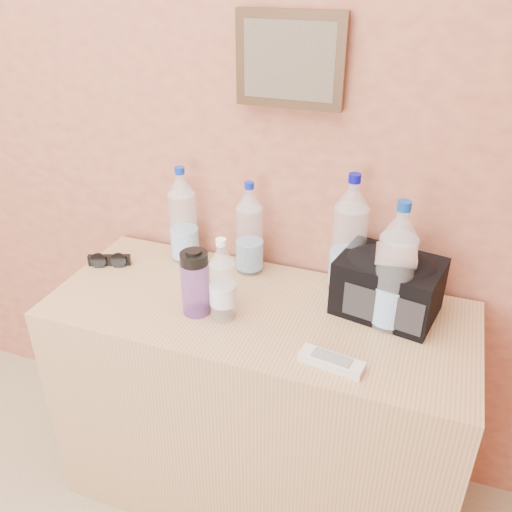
{
  "coord_description": "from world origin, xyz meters",
  "views": [
    {
      "loc": [
        0.98,
        0.53,
        1.66
      ],
      "look_at": [
        0.55,
        1.71,
        0.94
      ],
      "focal_mm": 38.0,
      "sensor_mm": 36.0,
      "label": 1
    }
  ],
  "objects_px": {
    "pet_large_d": "(394,273)",
    "nalgene_bottle": "(195,282)",
    "pet_large_c": "(349,241)",
    "foil_packet": "(396,255)",
    "sunglasses": "(110,260)",
    "pet_large_b": "(250,233)",
    "ac_remote": "(331,362)",
    "pet_small": "(223,284)",
    "toiletry_bag": "(389,283)",
    "dresser": "(258,405)",
    "pet_large_a": "(183,220)"
  },
  "relations": [
    {
      "from": "pet_large_c",
      "to": "toiletry_bag",
      "type": "distance_m",
      "value": 0.17
    },
    {
      "from": "dresser",
      "to": "ac_remote",
      "type": "relative_size",
      "value": 7.5
    },
    {
      "from": "pet_small",
      "to": "toiletry_bag",
      "type": "relative_size",
      "value": 0.9
    },
    {
      "from": "ac_remote",
      "to": "foil_packet",
      "type": "bearing_deg",
      "value": 77.33
    },
    {
      "from": "pet_small",
      "to": "sunglasses",
      "type": "bearing_deg",
      "value": 163.58
    },
    {
      "from": "foil_packet",
      "to": "ac_remote",
      "type": "bearing_deg",
      "value": -111.23
    },
    {
      "from": "ac_remote",
      "to": "foil_packet",
      "type": "xyz_separation_m",
      "value": [
        0.1,
        0.26,
        0.18
      ]
    },
    {
      "from": "pet_large_d",
      "to": "nalgene_bottle",
      "type": "relative_size",
      "value": 1.85
    },
    {
      "from": "dresser",
      "to": "sunglasses",
      "type": "height_order",
      "value": "sunglasses"
    },
    {
      "from": "toiletry_bag",
      "to": "foil_packet",
      "type": "bearing_deg",
      "value": -53.68
    },
    {
      "from": "ac_remote",
      "to": "pet_large_b",
      "type": "bearing_deg",
      "value": 142.89
    },
    {
      "from": "foil_packet",
      "to": "pet_small",
      "type": "bearing_deg",
      "value": -159.44
    },
    {
      "from": "pet_large_c",
      "to": "ac_remote",
      "type": "height_order",
      "value": "pet_large_c"
    },
    {
      "from": "sunglasses",
      "to": "pet_large_b",
      "type": "bearing_deg",
      "value": -5.34
    },
    {
      "from": "sunglasses",
      "to": "toiletry_bag",
      "type": "distance_m",
      "value": 0.88
    },
    {
      "from": "pet_large_a",
      "to": "pet_large_d",
      "type": "bearing_deg",
      "value": -11.19
    },
    {
      "from": "toiletry_bag",
      "to": "foil_packet",
      "type": "distance_m",
      "value": 0.11
    },
    {
      "from": "pet_small",
      "to": "foil_packet",
      "type": "xyz_separation_m",
      "value": [
        0.43,
        0.16,
        0.09
      ]
    },
    {
      "from": "pet_small",
      "to": "toiletry_bag",
      "type": "distance_m",
      "value": 0.46
    },
    {
      "from": "pet_large_d",
      "to": "sunglasses",
      "type": "xyz_separation_m",
      "value": [
        -0.89,
        0.01,
        -0.14
      ]
    },
    {
      "from": "pet_large_a",
      "to": "toiletry_bag",
      "type": "relative_size",
      "value": 1.18
    },
    {
      "from": "nalgene_bottle",
      "to": "toiletry_bag",
      "type": "distance_m",
      "value": 0.53
    },
    {
      "from": "pet_large_d",
      "to": "nalgene_bottle",
      "type": "height_order",
      "value": "pet_large_d"
    },
    {
      "from": "ac_remote",
      "to": "foil_packet",
      "type": "relative_size",
      "value": 1.54
    },
    {
      "from": "pet_large_d",
      "to": "ac_remote",
      "type": "relative_size",
      "value": 2.25
    },
    {
      "from": "dresser",
      "to": "pet_large_d",
      "type": "relative_size",
      "value": 3.33
    },
    {
      "from": "toiletry_bag",
      "to": "ac_remote",
      "type": "bearing_deg",
      "value": -97.0
    },
    {
      "from": "pet_large_b",
      "to": "pet_small",
      "type": "height_order",
      "value": "pet_large_b"
    },
    {
      "from": "dresser",
      "to": "pet_large_a",
      "type": "relative_size",
      "value": 3.81
    },
    {
      "from": "pet_small",
      "to": "sunglasses",
      "type": "distance_m",
      "value": 0.49
    },
    {
      "from": "dresser",
      "to": "foil_packet",
      "type": "xyz_separation_m",
      "value": [
        0.35,
        0.09,
        0.58
      ]
    },
    {
      "from": "pet_large_c",
      "to": "foil_packet",
      "type": "relative_size",
      "value": 3.46
    },
    {
      "from": "pet_large_c",
      "to": "pet_small",
      "type": "xyz_separation_m",
      "value": [
        -0.29,
        -0.26,
        -0.05
      ]
    },
    {
      "from": "sunglasses",
      "to": "pet_large_c",
      "type": "bearing_deg",
      "value": -11.75
    },
    {
      "from": "pet_large_b",
      "to": "sunglasses",
      "type": "bearing_deg",
      "value": -164.02
    },
    {
      "from": "pet_large_b",
      "to": "foil_packet",
      "type": "relative_size",
      "value": 2.84
    },
    {
      "from": "dresser",
      "to": "pet_large_c",
      "type": "bearing_deg",
      "value": 42.25
    },
    {
      "from": "dresser",
      "to": "toiletry_bag",
      "type": "relative_size",
      "value": 4.49
    },
    {
      "from": "dresser",
      "to": "ac_remote",
      "type": "distance_m",
      "value": 0.5
    },
    {
      "from": "pet_large_a",
      "to": "pet_large_d",
      "type": "relative_size",
      "value": 0.88
    },
    {
      "from": "toiletry_bag",
      "to": "dresser",
      "type": "bearing_deg",
      "value": -150.99
    },
    {
      "from": "pet_small",
      "to": "foil_packet",
      "type": "height_order",
      "value": "pet_small"
    },
    {
      "from": "pet_large_b",
      "to": "pet_large_c",
      "type": "height_order",
      "value": "pet_large_c"
    },
    {
      "from": "pet_large_c",
      "to": "pet_large_d",
      "type": "height_order",
      "value": "same"
    },
    {
      "from": "pet_large_d",
      "to": "dresser",
      "type": "bearing_deg",
      "value": -171.69
    },
    {
      "from": "pet_large_a",
      "to": "ac_remote",
      "type": "bearing_deg",
      "value": -31.65
    },
    {
      "from": "pet_large_d",
      "to": "foil_packet",
      "type": "distance_m",
      "value": 0.05
    },
    {
      "from": "pet_large_c",
      "to": "ac_remote",
      "type": "relative_size",
      "value": 2.25
    },
    {
      "from": "ac_remote",
      "to": "toiletry_bag",
      "type": "height_order",
      "value": "toiletry_bag"
    },
    {
      "from": "pet_large_b",
      "to": "pet_large_c",
      "type": "distance_m",
      "value": 0.31
    }
  ]
}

